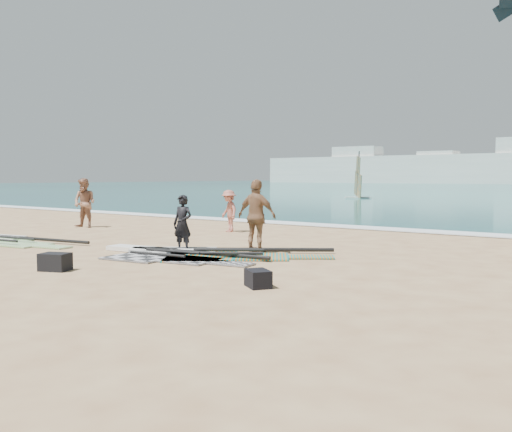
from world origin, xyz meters
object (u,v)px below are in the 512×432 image
Objects in this scene: gear_bag_far at (258,279)px; beachgoer_back at (257,216)px; rig_orange at (212,254)px; person_wetsuit at (183,224)px; beachgoer_left at (85,203)px; rig_grey at (161,254)px; beachgoer_mid at (229,211)px; gear_bag_near at (55,262)px; rig_green at (8,240)px.

gear_bag_far is 0.27× the size of beachgoer_back.
gear_bag_far is (3.55, -2.71, 0.11)m from rig_orange.
rig_orange is at bearing 57.73° from beachgoer_back.
beachgoer_back is at bearing 30.92° from person_wetsuit.
gear_bag_far is 5.24m from person_wetsuit.
gear_bag_far is 14.32m from beachgoer_left.
rig_grey is 3.24× the size of beachgoer_mid.
rig_grey is at bearing -99.79° from person_wetsuit.
person_wetsuit is at bearing -35.07° from beachgoer_left.
gear_bag_far is at bearing -30.04° from rig_grey.
person_wetsuit is at bearing 34.76° from beachgoer_back.
person_wetsuit is 1.00× the size of beachgoer_mid.
gear_bag_near is 10.91m from beachgoer_left.
gear_bag_far is at bearing -72.52° from rig_orange.
person_wetsuit is 0.79× the size of beachgoer_back.
rig_green is at bearing 174.00° from gear_bag_far.
gear_bag_near is (6.04, -2.32, 0.15)m from rig_green.
beachgoer_mid is 5.91m from beachgoer_back.
gear_bag_far is (10.74, -1.13, 0.12)m from rig_green.
gear_bag_far is at bearing -15.10° from rig_green.
gear_bag_near is at bearing 66.92° from beachgoer_back.
beachgoer_left is at bearing 127.10° from rig_orange.
beachgoer_left is (-9.53, 3.05, 0.95)m from rig_orange.
rig_green is at bearing 157.21° from rig_orange.
beachgoer_mid is (3.49, 6.75, 0.74)m from rig_green.
rig_grey is 2.55× the size of beachgoer_back.
person_wetsuit is 5.95m from beachgoer_mid.
rig_grey is 3.23× the size of person_wetsuit.
rig_grey is at bearing -173.22° from rig_orange.
beachgoer_mid is at bearing 110.08° from person_wetsuit.
person_wetsuit is (6.24, 1.48, 0.74)m from rig_green.
rig_grey is 9.46m from beachgoer_left.
person_wetsuit is at bearing 149.92° from gear_bag_far.
beachgoer_back reaches higher than beachgoer_mid.
gear_bag_far is at bearing -37.55° from person_wetsuit.
beachgoer_left reaches higher than beachgoer_mid.
rig_grey is 6.68m from beachgoer_mid.
rig_orange is at bearing -1.29° from person_wetsuit.
rig_green is 7.63m from beachgoer_mid.
beachgoer_back is at bearing 127.17° from gear_bag_far.
rig_orange is 10.05m from beachgoer_left.
rig_green is 2.58× the size of beachgoer_back.
rig_orange is at bearing -28.29° from beachgoer_mid.
gear_bag_far is at bearing 123.54° from beachgoer_back.
rig_grey is at bearing 158.04° from gear_bag_far.
beachgoer_mid reaches higher than rig_green.
rig_green is 0.98× the size of rig_orange.
beachgoer_back is at bearing -16.82° from beachgoer_mid.
rig_green is 9.42× the size of gear_bag_far.
rig_green is (-6.21, -0.70, 0.00)m from rig_grey.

